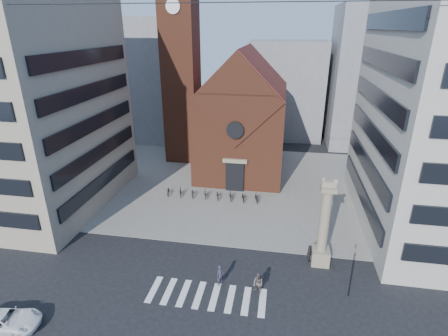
{
  "coord_description": "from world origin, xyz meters",
  "views": [
    {
      "loc": [
        5.77,
        -24.96,
        20.56
      ],
      "look_at": [
        0.08,
        8.0,
        6.88
      ],
      "focal_mm": 28.0,
      "sensor_mm": 36.0,
      "label": 1
    }
  ],
  "objects_px": {
    "pedestrian_1": "(258,284)",
    "pedestrian_2": "(309,254)",
    "scooter_0": "(168,191)",
    "white_car": "(5,321)",
    "lion_column": "(323,231)",
    "pedestrian_0": "(220,275)",
    "traffic_light": "(352,273)"
  },
  "relations": [
    {
      "from": "traffic_light",
      "to": "pedestrian_2",
      "type": "xyz_separation_m",
      "value": [
        -3.0,
        4.0,
        -1.39
      ]
    },
    {
      "from": "lion_column",
      "to": "pedestrian_1",
      "type": "distance_m",
      "value": 7.74
    },
    {
      "from": "pedestrian_0",
      "to": "pedestrian_2",
      "type": "bearing_deg",
      "value": -13.65
    },
    {
      "from": "traffic_light",
      "to": "white_car",
      "type": "relative_size",
      "value": 0.86
    },
    {
      "from": "white_car",
      "to": "pedestrian_0",
      "type": "xyz_separation_m",
      "value": [
        14.59,
        7.26,
        0.27
      ]
    },
    {
      "from": "lion_column",
      "to": "scooter_0",
      "type": "relative_size",
      "value": 4.64
    },
    {
      "from": "pedestrian_1",
      "to": "pedestrian_2",
      "type": "height_order",
      "value": "pedestrian_1"
    },
    {
      "from": "traffic_light",
      "to": "white_car",
      "type": "height_order",
      "value": "traffic_light"
    },
    {
      "from": "white_car",
      "to": "scooter_0",
      "type": "bearing_deg",
      "value": -20.72
    },
    {
      "from": "white_car",
      "to": "pedestrian_2",
      "type": "height_order",
      "value": "pedestrian_2"
    },
    {
      "from": "pedestrian_2",
      "to": "traffic_light",
      "type": "bearing_deg",
      "value": -142.43
    },
    {
      "from": "white_car",
      "to": "pedestrian_2",
      "type": "bearing_deg",
      "value": -70.94
    },
    {
      "from": "scooter_0",
      "to": "lion_column",
      "type": "bearing_deg",
      "value": -45.1
    },
    {
      "from": "lion_column",
      "to": "pedestrian_0",
      "type": "distance_m",
      "value": 10.01
    },
    {
      "from": "pedestrian_0",
      "to": "pedestrian_1",
      "type": "xyz_separation_m",
      "value": [
        3.23,
        -0.51,
        0.01
      ]
    },
    {
      "from": "lion_column",
      "to": "pedestrian_2",
      "type": "distance_m",
      "value": 2.75
    },
    {
      "from": "traffic_light",
      "to": "pedestrian_2",
      "type": "relative_size",
      "value": 2.4
    },
    {
      "from": "lion_column",
      "to": "pedestrian_2",
      "type": "relative_size",
      "value": 4.83
    },
    {
      "from": "pedestrian_0",
      "to": "traffic_light",
      "type": "bearing_deg",
      "value": -41.57
    },
    {
      "from": "scooter_0",
      "to": "white_car",
      "type": "bearing_deg",
      "value": -115.72
    },
    {
      "from": "white_car",
      "to": "scooter_0",
      "type": "relative_size",
      "value": 2.66
    },
    {
      "from": "pedestrian_0",
      "to": "scooter_0",
      "type": "xyz_separation_m",
      "value": [
        -9.75,
        15.63,
        -0.42
      ]
    },
    {
      "from": "lion_column",
      "to": "white_car",
      "type": "height_order",
      "value": "lion_column"
    },
    {
      "from": "white_car",
      "to": "pedestrian_0",
      "type": "height_order",
      "value": "pedestrian_0"
    },
    {
      "from": "pedestrian_0",
      "to": "scooter_0",
      "type": "distance_m",
      "value": 18.43
    },
    {
      "from": "pedestrian_2",
      "to": "lion_column",
      "type": "bearing_deg",
      "value": -89.3
    },
    {
      "from": "scooter_0",
      "to": "pedestrian_2",
      "type": "bearing_deg",
      "value": -46.55
    },
    {
      "from": "traffic_light",
      "to": "pedestrian_0",
      "type": "height_order",
      "value": "traffic_light"
    },
    {
      "from": "white_car",
      "to": "pedestrian_0",
      "type": "distance_m",
      "value": 16.3
    },
    {
      "from": "pedestrian_1",
      "to": "scooter_0",
      "type": "xyz_separation_m",
      "value": [
        -12.99,
        16.15,
        -0.43
      ]
    },
    {
      "from": "pedestrian_1",
      "to": "pedestrian_2",
      "type": "distance_m",
      "value": 6.62
    },
    {
      "from": "pedestrian_0",
      "to": "pedestrian_2",
      "type": "distance_m",
      "value": 8.81
    }
  ]
}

